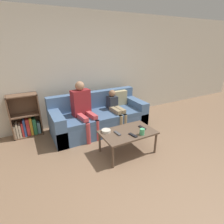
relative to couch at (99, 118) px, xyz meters
name	(u,v)px	position (x,y,z in m)	size (l,w,h in m)	color
ground_plane	(145,185)	(-0.15, -1.92, -0.29)	(22.00, 22.00, 0.00)	#84664C
wall_back	(81,70)	(-0.15, 0.66, 1.01)	(12.00, 0.06, 2.60)	beige
couch	(99,118)	(0.00, 0.00, 0.00)	(2.15, 0.89, 0.84)	#4C6B93
bookshelf	(26,120)	(-1.52, 0.50, 0.06)	(0.59, 0.28, 0.93)	brown
coffee_table	(128,134)	(0.06, -1.11, 0.10)	(0.97, 0.59, 0.43)	brown
person_adult	(83,105)	(-0.41, -0.08, 0.40)	(0.42, 0.66, 1.19)	#C6474C
person_child	(116,108)	(0.35, -0.15, 0.23)	(0.23, 0.62, 0.91)	#9E8966
cup_near	(142,132)	(0.22, -1.32, 0.20)	(0.09, 0.09, 0.11)	#4CB77A
tv_remote_0	(133,135)	(0.06, -1.28, 0.16)	(0.08, 0.18, 0.02)	black
tv_remote_1	(117,133)	(-0.14, -1.09, 0.16)	(0.06, 0.17, 0.02)	#47474C
tv_remote_2	(142,128)	(0.37, -1.12, 0.16)	(0.06, 0.17, 0.02)	black
snack_bowl	(106,131)	(-0.29, -0.94, 0.17)	(0.16, 0.16, 0.05)	beige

